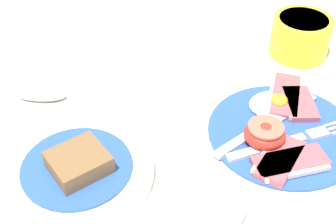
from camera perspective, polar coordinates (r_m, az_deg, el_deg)
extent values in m
plane|color=beige|center=(0.60, 8.89, -5.23)|extent=(3.00, 3.00, 0.00)
cylinder|color=silver|center=(0.62, 13.76, -3.01)|extent=(0.27, 0.27, 0.01)
cylinder|color=#2D56B7|center=(0.62, 13.87, -2.47)|extent=(0.19, 0.19, 0.00)
cube|color=#BC5156|center=(0.67, 14.13, 1.96)|extent=(0.08, 0.10, 0.01)
cube|color=beige|center=(0.67, 12.77, 2.23)|extent=(0.06, 0.08, 0.01)
cube|color=#BC5156|center=(0.66, 15.81, 1.01)|extent=(0.05, 0.08, 0.01)
cube|color=beige|center=(0.65, 14.46, 1.02)|extent=(0.03, 0.06, 0.01)
cube|color=#BC5156|center=(0.57, 14.66, -5.91)|extent=(0.09, 0.04, 0.01)
cube|color=beige|center=(0.56, 15.39, -7.01)|extent=(0.08, 0.02, 0.01)
cube|color=#BC5156|center=(0.57, 13.53, -5.63)|extent=(0.08, 0.08, 0.01)
cube|color=beige|center=(0.58, 12.05, -5.02)|extent=(0.06, 0.06, 0.01)
ellipsoid|color=red|center=(0.59, 11.90, -3.00)|extent=(0.05, 0.05, 0.03)
cylinder|color=#DB664C|center=(0.58, 12.06, -2.12)|extent=(0.04, 0.04, 0.00)
ellipsoid|color=white|center=(0.65, 12.90, 0.93)|extent=(0.07, 0.06, 0.01)
ellipsoid|color=yellow|center=(0.65, 13.39, 1.42)|extent=(0.02, 0.02, 0.01)
cube|color=silver|center=(0.59, 11.94, -4.28)|extent=(0.11, 0.02, 0.00)
cube|color=silver|center=(0.62, 17.76, -2.50)|extent=(0.03, 0.02, 0.00)
cube|color=silver|center=(0.60, 9.54, -2.95)|extent=(0.10, 0.05, 0.00)
cube|color=#9EA0A5|center=(0.65, 15.03, 0.68)|extent=(0.08, 0.05, 0.00)
cylinder|color=silver|center=(0.57, -10.96, -7.11)|extent=(0.18, 0.18, 0.01)
cylinder|color=#2D56B7|center=(0.57, -11.06, -6.56)|extent=(0.13, 0.13, 0.00)
cube|color=brown|center=(0.55, -10.84, -6.02)|extent=(0.08, 0.08, 0.02)
cylinder|color=yellow|center=(0.78, 15.84, 8.88)|extent=(0.09, 0.09, 0.06)
cylinder|color=white|center=(0.77, 16.21, 10.62)|extent=(0.08, 0.08, 0.01)
ellipsoid|color=silver|center=(0.54, 8.44, -11.11)|extent=(0.06, 0.07, 0.01)
cube|color=silver|center=(0.54, 4.32, -10.88)|extent=(0.07, 0.09, 0.01)
cube|color=silver|center=(0.67, -6.62, 1.51)|extent=(0.10, 0.05, 0.01)
ellipsoid|color=silver|center=(0.70, -15.16, 1.98)|extent=(0.07, 0.05, 0.01)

